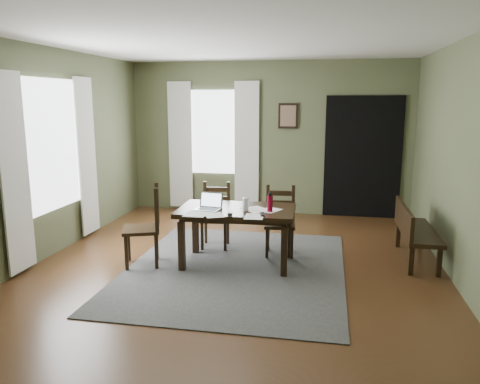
% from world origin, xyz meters
% --- Properties ---
extents(ground, '(5.00, 6.00, 0.01)m').
position_xyz_m(ground, '(0.00, 0.00, -0.01)').
color(ground, '#492C16').
extents(room_shell, '(5.02, 6.02, 2.71)m').
position_xyz_m(room_shell, '(0.00, 0.00, 1.80)').
color(room_shell, '#535B3B').
rests_on(room_shell, ground).
extents(rug, '(2.60, 3.20, 0.01)m').
position_xyz_m(rug, '(0.00, 0.00, 0.01)').
color(rug, '#3F3F3F').
rests_on(rug, ground).
extents(dining_table, '(1.44, 0.89, 0.71)m').
position_xyz_m(dining_table, '(-0.02, 0.17, 0.63)').
color(dining_table, black).
rests_on(dining_table, rug).
extents(chair_end, '(0.56, 0.56, 1.00)m').
position_xyz_m(chair_end, '(-1.11, -0.06, 0.49)').
color(chair_end, black).
rests_on(chair_end, rug).
extents(chair_back_left, '(0.43, 0.43, 0.89)m').
position_xyz_m(chair_back_left, '(-0.45, 0.83, 0.44)').
color(chair_back_left, black).
rests_on(chair_back_left, rug).
extents(chair_back_right, '(0.43, 0.43, 0.90)m').
position_xyz_m(chair_back_right, '(0.47, 0.67, 0.45)').
color(chair_back_right, black).
rests_on(chair_back_right, rug).
extents(bench, '(0.41, 1.27, 0.72)m').
position_xyz_m(bench, '(2.16, 0.74, 0.43)').
color(bench, black).
rests_on(bench, ground).
extents(laptop, '(0.32, 0.27, 0.20)m').
position_xyz_m(laptop, '(-0.33, 0.07, 0.77)').
color(laptop, '#B7B7BC').
rests_on(laptop, dining_table).
extents(computer_mouse, '(0.06, 0.10, 0.03)m').
position_xyz_m(computer_mouse, '(-0.03, -0.17, 0.73)').
color(computer_mouse, '#3F3F42').
rests_on(computer_mouse, dining_table).
extents(tv_remote, '(0.07, 0.18, 0.02)m').
position_xyz_m(tv_remote, '(0.34, -0.10, 0.73)').
color(tv_remote, black).
rests_on(tv_remote, dining_table).
extents(drinking_glass, '(0.09, 0.09, 0.16)m').
position_xyz_m(drinking_glass, '(0.11, 0.07, 0.80)').
color(drinking_glass, silver).
rests_on(drinking_glass, dining_table).
extents(water_bottle, '(0.08, 0.08, 0.23)m').
position_xyz_m(water_bottle, '(0.40, 0.07, 0.82)').
color(water_bottle, maroon).
rests_on(water_bottle, dining_table).
extents(paper_a, '(0.26, 0.33, 0.00)m').
position_xyz_m(paper_a, '(-0.43, -0.19, 0.72)').
color(paper_a, white).
rests_on(paper_a, dining_table).
extents(paper_b, '(0.23, 0.29, 0.00)m').
position_xyz_m(paper_b, '(0.26, -0.20, 0.72)').
color(paper_b, white).
rests_on(paper_b, dining_table).
extents(paper_c, '(0.41, 0.42, 0.00)m').
position_xyz_m(paper_c, '(0.23, 0.14, 0.72)').
color(paper_c, white).
rests_on(paper_c, dining_table).
extents(paper_d, '(0.30, 0.33, 0.00)m').
position_xyz_m(paper_d, '(0.40, 0.15, 0.72)').
color(paper_d, white).
rests_on(paper_d, dining_table).
extents(paper_e, '(0.30, 0.33, 0.00)m').
position_xyz_m(paper_e, '(-0.21, -0.21, 0.72)').
color(paper_e, white).
rests_on(paper_e, dining_table).
extents(window_left, '(0.01, 1.30, 1.70)m').
position_xyz_m(window_left, '(-2.47, 0.20, 1.45)').
color(window_left, white).
rests_on(window_left, ground).
extents(window_back, '(1.00, 0.01, 1.50)m').
position_xyz_m(window_back, '(-1.00, 2.97, 1.45)').
color(window_back, white).
rests_on(window_back, ground).
extents(curtain_left_near, '(0.03, 0.48, 2.30)m').
position_xyz_m(curtain_left_near, '(-2.44, -0.62, 1.20)').
color(curtain_left_near, silver).
rests_on(curtain_left_near, ground).
extents(curtain_left_far, '(0.03, 0.48, 2.30)m').
position_xyz_m(curtain_left_far, '(-2.44, 1.02, 1.20)').
color(curtain_left_far, silver).
rests_on(curtain_left_far, ground).
extents(curtain_back_left, '(0.44, 0.03, 2.30)m').
position_xyz_m(curtain_back_left, '(-1.62, 2.94, 1.20)').
color(curtain_back_left, silver).
rests_on(curtain_back_left, ground).
extents(curtain_back_right, '(0.44, 0.03, 2.30)m').
position_xyz_m(curtain_back_right, '(-0.38, 2.94, 1.20)').
color(curtain_back_right, silver).
rests_on(curtain_back_right, ground).
extents(framed_picture, '(0.34, 0.03, 0.44)m').
position_xyz_m(framed_picture, '(0.35, 2.97, 1.75)').
color(framed_picture, black).
rests_on(framed_picture, ground).
extents(doorway_back, '(1.30, 0.03, 2.10)m').
position_xyz_m(doorway_back, '(1.65, 2.97, 1.05)').
color(doorway_back, black).
rests_on(doorway_back, ground).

